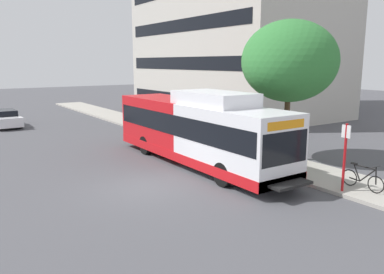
{
  "coord_description": "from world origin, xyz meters",
  "views": [
    {
      "loc": [
        -6.81,
        -13.35,
        4.95
      ],
      "look_at": [
        2.9,
        1.02,
        1.6
      ],
      "focal_mm": 36.2,
      "sensor_mm": 36.0,
      "label": 1
    }
  ],
  "objects_px": {
    "transit_bus": "(197,130)",
    "bus_stop_sign_pole": "(345,152)",
    "bicycle_parked": "(363,179)",
    "street_tree_near_stop": "(289,61)",
    "parked_car_far_lane": "(6,118)"
  },
  "relations": [
    {
      "from": "transit_bus",
      "to": "bus_stop_sign_pole",
      "type": "height_order",
      "value": "transit_bus"
    },
    {
      "from": "bus_stop_sign_pole",
      "to": "bicycle_parked",
      "type": "distance_m",
      "value": 1.39
    },
    {
      "from": "bus_stop_sign_pole",
      "to": "bicycle_parked",
      "type": "height_order",
      "value": "bus_stop_sign_pole"
    },
    {
      "from": "street_tree_near_stop",
      "to": "parked_car_far_lane",
      "type": "bearing_deg",
      "value": 117.48
    },
    {
      "from": "street_tree_near_stop",
      "to": "transit_bus",
      "type": "bearing_deg",
      "value": 155.54
    },
    {
      "from": "parked_car_far_lane",
      "to": "bicycle_parked",
      "type": "bearing_deg",
      "value": -70.52
    },
    {
      "from": "transit_bus",
      "to": "bus_stop_sign_pole",
      "type": "relative_size",
      "value": 4.71
    },
    {
      "from": "bicycle_parked",
      "to": "bus_stop_sign_pole",
      "type": "bearing_deg",
      "value": 159.16
    },
    {
      "from": "street_tree_near_stop",
      "to": "parked_car_far_lane",
      "type": "distance_m",
      "value": 22.42
    },
    {
      "from": "transit_bus",
      "to": "street_tree_near_stop",
      "type": "relative_size",
      "value": 1.78
    },
    {
      "from": "bicycle_parked",
      "to": "parked_car_far_lane",
      "type": "bearing_deg",
      "value": 109.48
    },
    {
      "from": "bus_stop_sign_pole",
      "to": "transit_bus",
      "type": "bearing_deg",
      "value": 106.41
    },
    {
      "from": "transit_bus",
      "to": "parked_car_far_lane",
      "type": "distance_m",
      "value": 18.6
    },
    {
      "from": "bicycle_parked",
      "to": "parked_car_far_lane",
      "type": "xyz_separation_m",
      "value": [
        -8.75,
        24.73,
        0.1
      ]
    },
    {
      "from": "bus_stop_sign_pole",
      "to": "bicycle_parked",
      "type": "bearing_deg",
      "value": -20.84
    }
  ]
}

